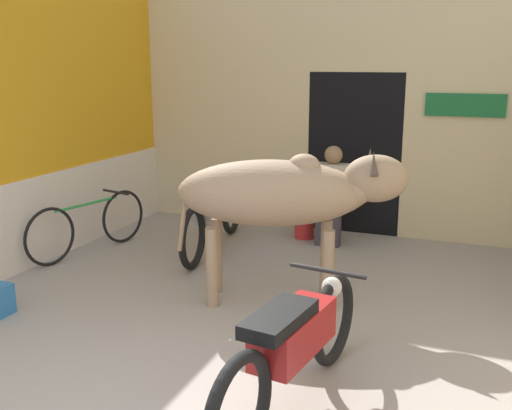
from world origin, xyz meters
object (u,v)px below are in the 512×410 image
at_px(cow, 285,194).
at_px(motorcycle_near, 293,343).
at_px(bicycle, 89,225).
at_px(shopkeeper_seated, 332,193).
at_px(motorcycle_far, 214,212).
at_px(plastic_stool, 304,221).

xyz_separation_m(cow, motorcycle_near, (0.64, -1.71, -0.59)).
height_order(motorcycle_near, bicycle, motorcycle_near).
xyz_separation_m(motorcycle_near, bicycle, (-3.28, 2.25, -0.11)).
bearing_deg(shopkeeper_seated, bicycle, -150.78).
bearing_deg(motorcycle_far, plastic_stool, 44.83).
bearing_deg(plastic_stool, motorcycle_near, -74.13).
relative_size(cow, shopkeeper_seated, 1.76).
xyz_separation_m(bicycle, shopkeeper_seated, (2.58, 1.44, 0.30)).
bearing_deg(shopkeeper_seated, motorcycle_near, -79.21).
relative_size(motorcycle_far, bicycle, 1.25).
bearing_deg(motorcycle_near, cow, 110.64).
relative_size(motorcycle_near, plastic_stool, 4.88).
distance_m(cow, motorcycle_far, 1.88).
distance_m(motorcycle_near, plastic_stool, 3.95).
bearing_deg(bicycle, motorcycle_far, 26.72).
bearing_deg(cow, motorcycle_near, -69.36).
relative_size(cow, bicycle, 1.26).
height_order(motorcycle_far, shopkeeper_seated, shopkeeper_seated).
height_order(bicycle, plastic_stool, bicycle).
bearing_deg(plastic_stool, cow, -78.24).
xyz_separation_m(motorcycle_near, motorcycle_far, (-1.96, 2.92, 0.01)).
relative_size(cow, motorcycle_near, 1.05).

